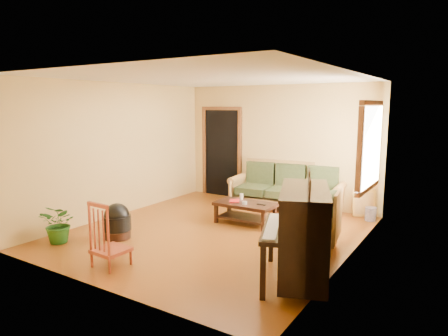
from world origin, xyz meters
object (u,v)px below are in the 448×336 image
Objects in this scene: armchair at (312,218)px; sofa at (286,186)px; piano at (304,236)px; potted_plant at (60,224)px; coffee_table at (245,213)px; footstool at (117,225)px; red_chair at (110,234)px; ceramic_crock at (371,214)px.

sofa is at bearing 114.15° from armchair.
potted_plant is (-3.77, -0.72, -0.27)m from piano.
coffee_table is 1.58m from armchair.
sofa is 2.11× the size of coffee_table.
armchair is 3.95m from potted_plant.
potted_plant is at bearing -125.62° from sofa.
piano is at bearing 10.87° from potted_plant.
armchair is 2.04× the size of footstool.
red_chair reaches higher than potted_plant.
potted_plant is (-0.59, -0.65, 0.10)m from footstool.
armchair is at bearing 29.62° from potted_plant.
sofa is 5.07× the size of footstool.
armchair is at bearing -62.09° from sofa.
piano reaches higher than footstool.
sofa is 2.53× the size of red_chair.
ceramic_crock is at bearing -2.83° from sofa.
piano is 5.11× the size of ceramic_crock.
footstool is 0.88m from potted_plant.
sofa is at bearing -176.94° from ceramic_crock.
coffee_table is 4.19× the size of ceramic_crock.
armchair is (1.47, -0.53, 0.27)m from coffee_table.
coffee_table is at bearing 80.37° from red_chair.
piano is at bearing 1.34° from footstool.
footstool is (-2.85, -1.30, -0.25)m from armchair.
ceramic_crock is at bearing 45.23° from potted_plant.
sofa is 3.66× the size of potted_plant.
piano is at bearing 23.79° from red_chair.
piano reaches higher than sofa.
armchair is at bearing 49.01° from red_chair.
red_chair is (-2.03, -2.16, -0.01)m from armchair.
footstool is at bearing 160.17° from piano.
piano reaches higher than coffee_table.
coffee_table is at bearing 150.55° from armchair.
armchair reaches higher than coffee_table.
footstool is 4.64m from ceramic_crock.
red_chair is (0.81, -0.86, 0.24)m from footstool.
armchair is (1.25, -1.87, -0.03)m from sofa.
red_chair is at bearing -106.88° from sofa.
ceramic_crock is (3.30, 3.26, -0.09)m from footstool.
ceramic_crock is at bearing 67.47° from armchair.
sofa is 1.39m from coffee_table.
footstool is at bearing 135.61° from red_chair.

